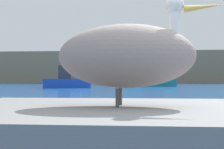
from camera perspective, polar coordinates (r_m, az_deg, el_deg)
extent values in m
cube|color=#7F755B|center=(76.33, 5.37, 1.19)|extent=(140.00, 15.36, 7.38)
ellipsoid|color=gray|center=(2.67, 2.56, 3.44)|extent=(1.23, 0.68, 0.56)
cylinder|color=white|center=(2.69, 11.56, 8.50)|extent=(0.09, 0.09, 0.31)
sphere|color=white|center=(2.73, 11.55, 12.63)|extent=(0.15, 0.15, 0.15)
cone|color=gold|center=(2.75, 16.61, 11.93)|extent=(0.33, 0.08, 0.09)
cylinder|color=#4C4742|center=(2.78, 1.57, -4.08)|extent=(0.03, 0.03, 0.16)
cylinder|color=#4C4742|center=(2.57, 0.99, -4.35)|extent=(0.03, 0.03, 0.16)
cube|color=blue|center=(35.30, -8.35, -1.65)|extent=(5.52, 2.89, 1.01)
cube|color=#2D333D|center=(35.31, -8.80, 0.41)|extent=(1.68, 1.60, 1.52)
cylinder|color=#B2B2B2|center=(35.39, -5.78, 1.78)|extent=(0.12, 0.12, 3.23)
cylinder|color=#3F382D|center=(35.42, -4.25, -0.27)|extent=(0.10, 0.10, 0.70)
cube|color=teal|center=(42.93, 7.28, -1.20)|extent=(7.12, 2.66, 1.47)
cube|color=maroon|center=(42.91, 7.74, 0.73)|extent=(2.85, 1.74, 1.41)
cylinder|color=#B2B2B2|center=(42.87, 10.06, 2.44)|extent=(0.12, 0.12, 3.96)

